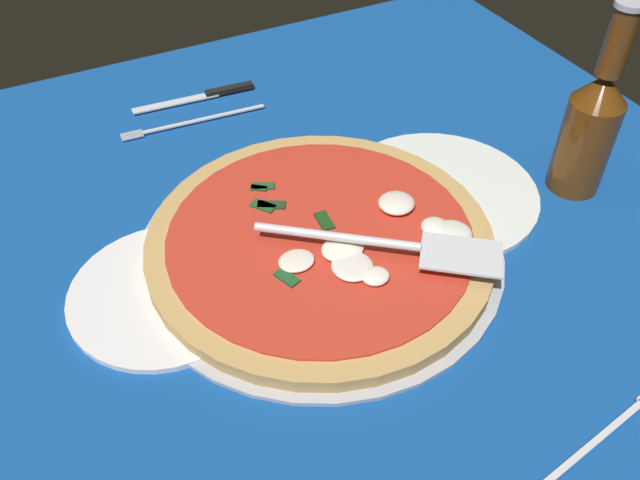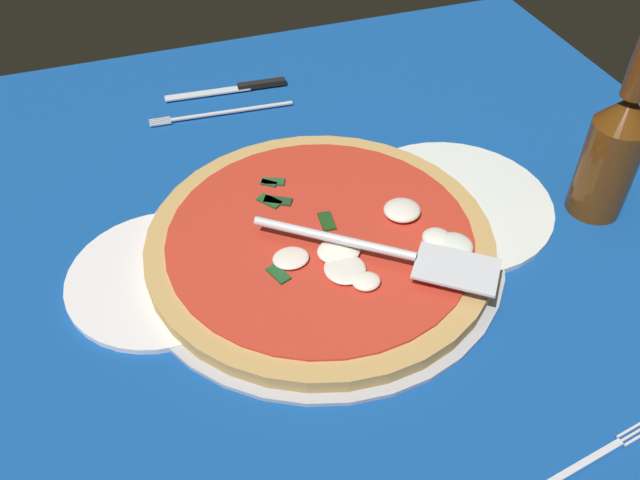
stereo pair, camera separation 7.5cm
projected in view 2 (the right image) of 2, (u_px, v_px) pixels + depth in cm
name	position (u px, v px, depth cm)	size (l,w,h in cm)	color
ground_plane	(318.00, 286.00, 73.05)	(114.66, 114.66, 0.80)	#114591
checker_pattern	(318.00, 283.00, 72.74)	(114.66, 114.66, 0.10)	silver
pizza_pan	(320.00, 249.00, 75.92)	(41.33, 41.33, 0.82)	#B1B1B9
dinner_plate_left	(162.00, 277.00, 72.60)	(20.50, 20.50, 1.00)	white
dinner_plate_right	(450.00, 204.00, 81.47)	(24.62, 24.62, 1.00)	white
pizza	(322.00, 241.00, 74.89)	(39.07, 39.07, 3.27)	tan
pizza_server	(386.00, 251.00, 69.93)	(23.02, 18.68, 1.00)	silver
place_setting_far	(230.00, 102.00, 98.45)	(22.98, 14.42, 1.40)	white
beer_bottle	(614.00, 148.00, 75.11)	(6.44, 6.44, 24.30)	#592F0D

